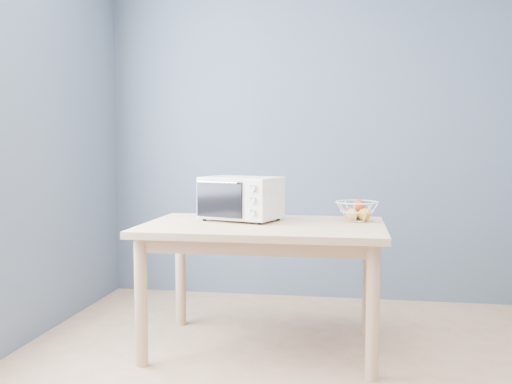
# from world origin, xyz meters

# --- Properties ---
(room) EXTENTS (4.01, 4.51, 2.61)m
(room) POSITION_xyz_m (0.00, 0.00, 1.30)
(room) COLOR tan
(room) RESTS_ON ground
(dining_table) EXTENTS (1.40, 0.90, 0.75)m
(dining_table) POSITION_xyz_m (-0.56, 1.01, 0.65)
(dining_table) COLOR tan
(dining_table) RESTS_ON ground
(toaster_oven) EXTENTS (0.53, 0.44, 0.27)m
(toaster_oven) POSITION_xyz_m (-0.74, 1.14, 0.89)
(toaster_oven) COLOR white
(toaster_oven) RESTS_ON dining_table
(fruit_basket) EXTENTS (0.30, 0.30, 0.13)m
(fruit_basket) POSITION_xyz_m (-0.02, 1.21, 0.81)
(fruit_basket) COLOR silver
(fruit_basket) RESTS_ON dining_table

